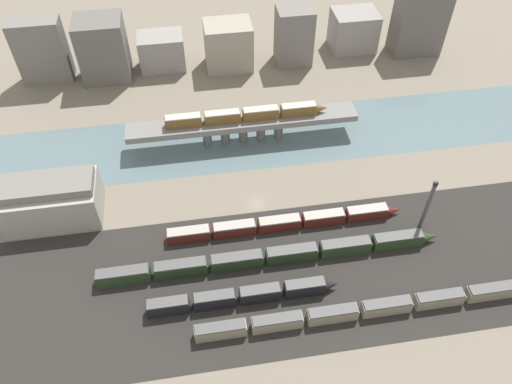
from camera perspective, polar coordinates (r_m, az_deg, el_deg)
name	(u,v)px	position (r m, az deg, el deg)	size (l,w,h in m)	color
ground_plane	(257,204)	(136.42, 0.10, -1.34)	(400.00, 400.00, 0.00)	#756B5B
railbed_yard	(272,277)	(122.05, 1.89, -9.69)	(280.00, 42.00, 0.01)	#282623
river_water	(243,139)	(155.40, -1.47, 6.02)	(320.00, 27.53, 0.01)	slate
bridge	(243,124)	(151.43, -1.51, 7.77)	(69.39, 7.47, 7.81)	slate
train_on_bridge	(246,115)	(149.42, -1.12, 8.82)	(48.84, 2.98, 3.53)	brown
train_yard_near	(392,306)	(119.85, 15.29, -12.42)	(90.79, 2.81, 3.72)	gray
train_yard_mid	(242,296)	(116.93, -1.60, -11.82)	(44.50, 2.90, 4.01)	black
train_yard_far	(271,257)	(123.06, 1.69, -7.39)	(85.23, 3.16, 3.96)	#23381E
train_yard_outer	(285,223)	(130.09, 3.34, -3.52)	(62.03, 3.06, 3.45)	#5B1E19
warehouse_building	(51,200)	(139.77, -22.40, -0.84)	(24.58, 13.49, 12.70)	#9E998E
signal_tower	(427,206)	(132.29, 19.00, -1.47)	(1.00, 1.00, 16.65)	#4C4C51
city_block_far_left	(42,51)	(189.88, -23.30, 14.60)	(16.62, 8.01, 22.06)	slate
city_block_left	(103,49)	(184.61, -17.09, 15.37)	(15.99, 13.49, 21.48)	#605B56
city_block_center	(162,51)	(187.46, -10.72, 15.52)	(15.79, 11.02, 12.42)	gray
city_block_right	(228,45)	(184.09, -3.17, 16.38)	(16.42, 12.43, 16.49)	gray
city_block_far_right	(294,36)	(185.91, 4.36, 17.36)	(12.60, 10.29, 20.44)	slate
city_block_tall	(353,30)	(198.71, 11.07, 17.68)	(16.22, 12.90, 14.11)	gray
city_block_low	(419,22)	(199.66, 18.16, 17.98)	(17.89, 10.29, 23.70)	#605B56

